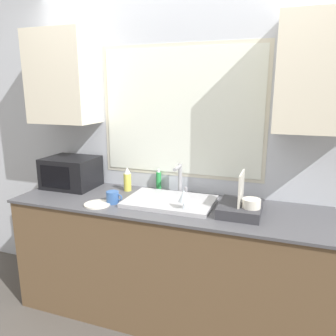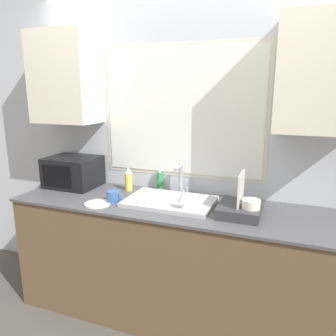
{
  "view_description": "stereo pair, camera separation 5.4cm",
  "coord_description": "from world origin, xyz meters",
  "px_view_note": "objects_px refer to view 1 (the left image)",
  "views": [
    {
      "loc": [
        0.79,
        -1.84,
        1.76
      ],
      "look_at": [
        0.02,
        0.3,
        1.21
      ],
      "focal_mm": 35.0,
      "sensor_mm": 36.0,
      "label": 1
    },
    {
      "loc": [
        0.84,
        -1.82,
        1.76
      ],
      "look_at": [
        0.02,
        0.3,
        1.21
      ],
      "focal_mm": 35.0,
      "sensor_mm": 36.0,
      "label": 2
    }
  ],
  "objects_px": {
    "soap_bottle": "(159,181)",
    "spray_bottle": "(127,180)",
    "mug_near_sink": "(113,197)",
    "wine_glass": "(184,196)",
    "faucet": "(180,177)",
    "dish_rack": "(241,207)",
    "microwave": "(71,172)"
  },
  "relations": [
    {
      "from": "soap_bottle",
      "to": "spray_bottle",
      "type": "bearing_deg",
      "value": -155.72
    },
    {
      "from": "mug_near_sink",
      "to": "wine_glass",
      "type": "relative_size",
      "value": 0.76
    },
    {
      "from": "faucet",
      "to": "spray_bottle",
      "type": "height_order",
      "value": "faucet"
    },
    {
      "from": "soap_bottle",
      "to": "wine_glass",
      "type": "height_order",
      "value": "soap_bottle"
    },
    {
      "from": "dish_rack",
      "to": "mug_near_sink",
      "type": "bearing_deg",
      "value": -173.93
    },
    {
      "from": "faucet",
      "to": "spray_bottle",
      "type": "distance_m",
      "value": 0.45
    },
    {
      "from": "spray_bottle",
      "to": "soap_bottle",
      "type": "bearing_deg",
      "value": 24.28
    },
    {
      "from": "microwave",
      "to": "wine_glass",
      "type": "bearing_deg",
      "value": -13.79
    },
    {
      "from": "dish_rack",
      "to": "wine_glass",
      "type": "distance_m",
      "value": 0.4
    },
    {
      "from": "mug_near_sink",
      "to": "faucet",
      "type": "bearing_deg",
      "value": 42.12
    },
    {
      "from": "microwave",
      "to": "dish_rack",
      "type": "bearing_deg",
      "value": -6.13
    },
    {
      "from": "dish_rack",
      "to": "mug_near_sink",
      "type": "distance_m",
      "value": 0.94
    },
    {
      "from": "dish_rack",
      "to": "mug_near_sink",
      "type": "relative_size",
      "value": 2.69
    },
    {
      "from": "mug_near_sink",
      "to": "dish_rack",
      "type": "bearing_deg",
      "value": 6.07
    },
    {
      "from": "spray_bottle",
      "to": "soap_bottle",
      "type": "relative_size",
      "value": 1.11
    },
    {
      "from": "spray_bottle",
      "to": "microwave",
      "type": "bearing_deg",
      "value": -173.21
    },
    {
      "from": "faucet",
      "to": "mug_near_sink",
      "type": "height_order",
      "value": "faucet"
    },
    {
      "from": "microwave",
      "to": "soap_bottle",
      "type": "xyz_separation_m",
      "value": [
        0.75,
        0.17,
        -0.05
      ]
    },
    {
      "from": "faucet",
      "to": "microwave",
      "type": "xyz_separation_m",
      "value": [
        -0.95,
        -0.11,
        -0.02
      ]
    },
    {
      "from": "soap_bottle",
      "to": "mug_near_sink",
      "type": "relative_size",
      "value": 1.42
    },
    {
      "from": "spray_bottle",
      "to": "wine_glass",
      "type": "distance_m",
      "value": 0.68
    },
    {
      "from": "mug_near_sink",
      "to": "spray_bottle",
      "type": "bearing_deg",
      "value": 96.57
    },
    {
      "from": "microwave",
      "to": "dish_rack",
      "type": "height_order",
      "value": "dish_rack"
    },
    {
      "from": "spray_bottle",
      "to": "mug_near_sink",
      "type": "distance_m",
      "value": 0.32
    },
    {
      "from": "microwave",
      "to": "wine_glass",
      "type": "relative_size",
      "value": 2.56
    },
    {
      "from": "dish_rack",
      "to": "wine_glass",
      "type": "bearing_deg",
      "value": -163.45
    },
    {
      "from": "wine_glass",
      "to": "mug_near_sink",
      "type": "bearing_deg",
      "value": 178.71
    },
    {
      "from": "dish_rack",
      "to": "spray_bottle",
      "type": "xyz_separation_m",
      "value": [
        -0.97,
        0.22,
        0.04
      ]
    },
    {
      "from": "dish_rack",
      "to": "soap_bottle",
      "type": "distance_m",
      "value": 0.8
    },
    {
      "from": "microwave",
      "to": "mug_near_sink",
      "type": "xyz_separation_m",
      "value": [
        0.54,
        -0.26,
        -0.08
      ]
    },
    {
      "from": "microwave",
      "to": "mug_near_sink",
      "type": "relative_size",
      "value": 3.39
    },
    {
      "from": "spray_bottle",
      "to": "wine_glass",
      "type": "xyz_separation_m",
      "value": [
        0.59,
        -0.33,
        0.02
      ]
    }
  ]
}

